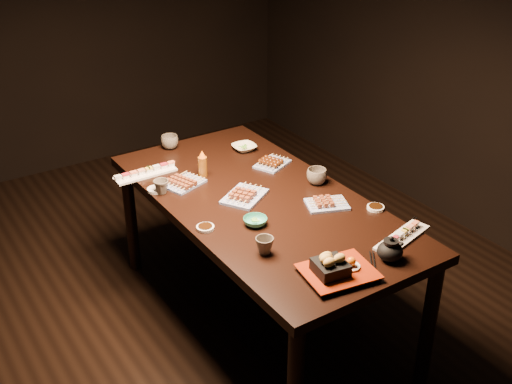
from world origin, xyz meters
TOP-DOWN VIEW (x-y plane):
  - ground at (0.00, 0.00)m, footprint 5.00×5.00m
  - dining_table at (0.27, -0.01)m, footprint 1.22×1.94m
  - sushi_platter_near at (0.60, -0.68)m, footprint 0.35×0.18m
  - sushi_platter_far at (-0.11, 0.57)m, footprint 0.35×0.10m
  - yakitori_plate_center at (0.20, 0.05)m, footprint 0.29×0.27m
  - yakitori_plate_right at (0.50, -0.25)m, footprint 0.24×0.21m
  - yakitori_plate_left at (0.01, 0.35)m, footprint 0.24×0.21m
  - tsukune_plate at (0.54, 0.29)m, footprint 0.24×0.21m
  - edamame_bowl_green at (0.10, -0.21)m, footprint 0.15×0.15m
  - edamame_bowl_cream at (0.52, 0.55)m, footprint 0.14×0.14m
  - tempura_tray at (0.17, -0.74)m, footprint 0.33×0.28m
  - teacup_near_left at (0.00, -0.43)m, footprint 0.10×0.10m
  - teacup_mid_right at (0.61, -0.03)m, footprint 0.15×0.15m
  - teacup_far_left at (-0.13, 0.33)m, footprint 0.09×0.09m
  - teacup_far_right at (0.16, 0.82)m, footprint 0.11×0.11m
  - teapot at (0.43, -0.77)m, footprint 0.14×0.14m
  - condiment_bottle at (0.15, 0.38)m, footprint 0.06×0.06m
  - sauce_dish_west at (-0.12, -0.11)m, footprint 0.11×0.11m
  - sauce_dish_east at (0.56, 0.26)m, footprint 0.10×0.10m
  - sauce_dish_se at (0.68, -0.41)m, footprint 0.10×0.10m
  - sauce_dish_nw at (-0.15, 0.36)m, footprint 0.09×0.09m
  - chopsticks_near at (0.33, -0.78)m, footprint 0.16×0.20m
  - chopsticks_se at (0.68, -0.61)m, footprint 0.21×0.09m

SIDE VIEW (x-z plane):
  - ground at x=0.00m, z-range 0.00..0.00m
  - dining_table at x=0.27m, z-range 0.00..0.75m
  - chopsticks_se at x=0.68m, z-range 0.75..0.76m
  - chopsticks_near at x=0.33m, z-range 0.75..0.76m
  - sauce_dish_east at x=0.56m, z-range 0.75..0.76m
  - sauce_dish_west at x=-0.12m, z-range 0.75..0.76m
  - sauce_dish_se at x=0.68m, z-range 0.75..0.77m
  - sauce_dish_nw at x=-0.15m, z-range 0.75..0.77m
  - edamame_bowl_cream at x=0.52m, z-range 0.75..0.78m
  - edamame_bowl_green at x=0.10m, z-range 0.75..0.79m
  - sushi_platter_near at x=0.60m, z-range 0.75..0.79m
  - sushi_platter_far at x=-0.11m, z-range 0.75..0.79m
  - tsukune_plate at x=0.54m, z-range 0.75..0.80m
  - yakitori_plate_right at x=0.50m, z-range 0.75..0.80m
  - yakitori_plate_left at x=0.01m, z-range 0.75..0.80m
  - yakitori_plate_center at x=0.20m, z-range 0.75..0.81m
  - teacup_far_left at x=-0.13m, z-range 0.75..0.82m
  - teacup_near_left at x=0.00m, z-range 0.75..0.83m
  - teacup_far_right at x=0.16m, z-range 0.75..0.83m
  - teacup_mid_right at x=0.61m, z-range 0.75..0.83m
  - tempura_tray at x=0.17m, z-range 0.75..0.86m
  - teapot at x=0.43m, z-range 0.75..0.86m
  - condiment_bottle at x=0.15m, z-range 0.75..0.90m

